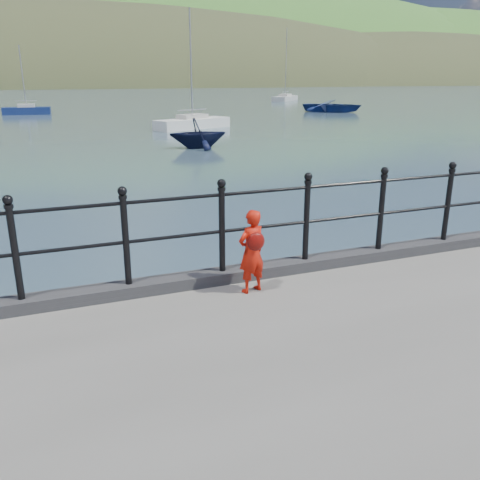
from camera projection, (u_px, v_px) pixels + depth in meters
name	position (u px, v px, depth m)	size (l,w,h in m)	color
ground	(178.00, 352.00, 6.83)	(600.00, 600.00, 0.00)	#2D4251
kerb	(177.00, 282.00, 6.36)	(60.00, 0.30, 0.15)	#28282B
railing	(175.00, 225.00, 6.13)	(18.11, 0.11, 1.20)	black
far_shore	(129.00, 134.00, 239.21)	(830.00, 200.00, 156.00)	#333A21
child	(252.00, 251.00, 6.12)	(0.43, 0.36, 1.04)	red
launch_blue	(332.00, 106.00, 52.32)	(4.26, 5.97, 1.24)	navy
launch_navy	(198.00, 133.00, 25.94)	(2.51, 2.91, 1.53)	black
sailboat_far	(285.00, 98.00, 76.55)	(6.47, 6.86, 10.44)	beige
sailboat_near	(193.00, 124.00, 35.75)	(5.96, 3.88, 8.06)	white
sailboat_port	(27.00, 111.00, 48.93)	(4.43, 1.80, 6.50)	navy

